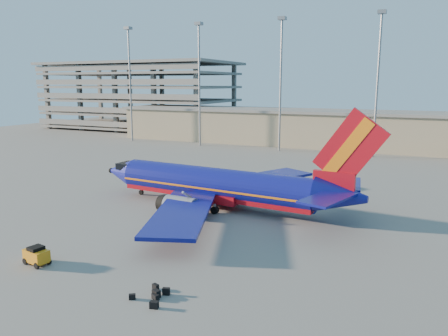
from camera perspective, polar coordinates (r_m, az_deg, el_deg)
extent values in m
plane|color=slate|center=(54.74, -2.67, -4.66)|extent=(220.00, 220.00, 0.00)
cube|color=gray|center=(106.22, 17.01, 4.70)|extent=(120.00, 15.00, 8.00)
cube|color=slate|center=(105.88, 17.14, 6.95)|extent=(122.00, 16.00, 0.60)
cube|color=slate|center=(149.11, -10.71, 5.50)|extent=(60.00, 30.00, 0.70)
cube|color=slate|center=(148.78, -10.77, 7.11)|extent=(60.00, 30.00, 0.70)
cube|color=slate|center=(148.57, -10.82, 8.73)|extent=(60.00, 30.00, 0.70)
cube|color=slate|center=(148.48, -10.88, 10.35)|extent=(60.00, 30.00, 0.70)
cube|color=slate|center=(148.51, -10.94, 11.97)|extent=(60.00, 30.00, 0.70)
cube|color=slate|center=(148.61, -10.99, 13.20)|extent=(62.00, 32.00, 0.80)
cube|color=slate|center=(159.28, -8.08, 9.35)|extent=(1.20, 1.20, 21.00)
cylinder|color=gray|center=(115.84, -12.14, 10.37)|extent=(0.44, 0.44, 28.00)
cube|color=gray|center=(116.63, -12.43, 17.41)|extent=(1.60, 1.60, 0.70)
cylinder|color=gray|center=(105.07, -3.23, 10.56)|extent=(0.44, 0.44, 28.00)
cube|color=gray|center=(105.94, -3.32, 18.31)|extent=(1.60, 1.60, 0.70)
cylinder|color=gray|center=(97.26, 7.39, 10.45)|extent=(0.44, 0.44, 28.00)
cube|color=gray|center=(98.20, 7.61, 18.82)|extent=(1.60, 1.60, 0.70)
cylinder|color=gray|center=(93.17, 19.38, 9.91)|extent=(0.44, 0.44, 28.00)
cube|color=gray|center=(94.14, 19.96, 18.63)|extent=(1.60, 1.60, 0.70)
cylinder|color=navy|center=(52.86, -1.21, -2.06)|extent=(25.32, 5.68, 3.87)
cube|color=#AF0E19|center=(53.09, -1.21, -3.11)|extent=(25.26, 4.95, 1.36)
cube|color=orange|center=(52.92, -1.21, -2.34)|extent=(25.32, 5.72, 0.23)
cone|color=navy|center=(61.47, -13.17, -0.50)|extent=(4.66, 4.18, 3.87)
cube|color=black|center=(60.39, -12.25, 0.30)|extent=(2.70, 2.89, 0.84)
cone|color=navy|center=(47.16, 15.06, -3.59)|extent=(5.71, 4.25, 3.87)
cube|color=#AF0E19|center=(47.04, 14.16, -1.82)|extent=(4.42, 0.89, 2.30)
cube|color=#AF0E19|center=(46.04, 16.13, 2.45)|extent=(7.68, 0.89, 8.35)
cube|color=orange|center=(46.09, 15.88, 2.47)|extent=(5.13, 0.81, 6.55)
cube|color=navy|center=(50.49, 15.63, -2.00)|extent=(4.02, 7.06, 0.23)
cube|color=navy|center=(43.78, 13.42, -3.86)|extent=(4.88, 7.30, 0.23)
cube|color=navy|center=(60.34, 4.50, -1.37)|extent=(12.26, 16.76, 0.37)
cube|color=navy|center=(44.77, -5.44, -5.77)|extent=(10.42, 17.03, 0.37)
cube|color=#AF0E19|center=(52.94, -0.71, -3.61)|extent=(6.56, 4.52, 1.05)
cylinder|color=gray|center=(58.44, 0.42, -2.42)|extent=(3.91, 2.46, 2.20)
cylinder|color=gray|center=(49.48, -5.65, -4.96)|extent=(3.91, 2.46, 2.20)
cylinder|color=gray|center=(59.86, -10.77, -2.91)|extent=(0.27, 0.27, 1.15)
cylinder|color=black|center=(59.92, -10.76, -3.14)|extent=(0.69, 0.31, 0.67)
cylinder|color=black|center=(55.01, 1.65, -4.10)|extent=(0.92, 0.64, 0.88)
cylinder|color=black|center=(50.43, -1.22, -5.51)|extent=(0.92, 0.64, 0.88)
cube|color=orange|center=(39.94, -23.29, -10.46)|extent=(2.30, 1.55, 1.01)
cube|color=black|center=(39.73, -23.36, -9.64)|extent=(1.18, 1.27, 0.35)
cylinder|color=black|center=(41.03, -23.19, -10.62)|extent=(0.55, 0.27, 0.53)
cylinder|color=black|center=(40.51, -24.54, -11.02)|extent=(0.55, 0.27, 0.53)
cylinder|color=black|center=(39.75, -21.91, -11.23)|extent=(0.55, 0.27, 0.53)
cylinder|color=black|center=(39.20, -23.29, -11.65)|extent=(0.55, 0.27, 0.53)
cube|color=black|center=(32.23, -11.90, -16.13)|extent=(0.53, 0.48, 0.38)
cube|color=black|center=(31.93, -8.95, -16.28)|extent=(0.65, 0.53, 0.39)
cube|color=black|center=(30.84, -9.11, -17.23)|extent=(0.64, 0.48, 0.49)
cube|color=black|center=(32.19, -8.84, -15.90)|extent=(0.65, 0.55, 0.53)
cube|color=black|center=(33.23, -8.93, -15.10)|extent=(0.55, 0.42, 0.44)
cube|color=black|center=(32.41, -7.56, -15.68)|extent=(0.58, 0.42, 0.52)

